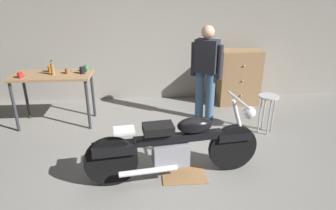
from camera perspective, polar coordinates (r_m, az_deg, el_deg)
The scene contains 14 objects.
ground_plane at distance 3.98m, azimuth 0.66°, elevation -12.56°, with size 12.00×12.00×0.00m, color gray.
back_wall at distance 6.11m, azimuth -1.61°, elevation 15.42°, with size 8.00×0.12×3.10m, color gray.
workbench at distance 5.31m, azimuth -21.43°, elevation 4.42°, with size 1.30×0.64×0.90m.
motorcycle at distance 3.64m, azimuth 1.54°, elevation -7.81°, with size 2.18×0.68×1.00m.
person_standing at distance 5.13m, azimuth 7.39°, elevation 6.82°, with size 0.50×0.39×1.67m.
shop_stool at distance 4.99m, azimuth 18.78°, elevation 0.18°, with size 0.32×0.32×0.64m.
wooden_dresser at distance 6.11m, azimuth 13.58°, elevation 5.21°, with size 0.80×0.47×1.10m.
drip_tray at distance 3.89m, azimuth 3.13°, elevation -13.39°, with size 0.56×0.40×0.01m, color olive.
mug_green_speckled at distance 5.24m, azimuth -15.53°, elevation 6.87°, with size 0.12×0.08×0.11m.
mug_black_matte at distance 5.13m, azimuth -16.25°, elevation 6.47°, with size 0.12×0.09×0.11m.
mug_red_diner at distance 5.25m, azimuth -26.70°, elevation 5.18°, with size 0.11×0.08×0.09m.
mug_brown_stoneware at distance 5.21m, azimuth -18.89°, elevation 6.24°, with size 0.11×0.08×0.09m.
mug_orange_travel at distance 5.40m, azimuth -21.84°, elevation 6.53°, with size 0.11×0.08×0.11m.
bottle at distance 5.21m, azimuth -21.47°, elevation 6.52°, with size 0.06×0.06×0.24m.
Camera 1 is at (-0.29, -3.26, 2.27)m, focal length 31.46 mm.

